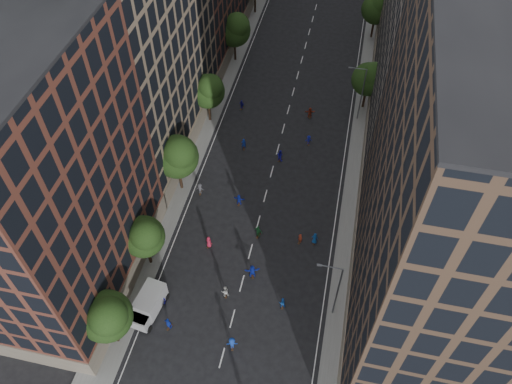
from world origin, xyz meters
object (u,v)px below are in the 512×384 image
Objects in this scene: streetlamp_far at (361,92)px; streetlamp_near at (336,289)px; cargo_van at (148,304)px; skater_0 at (162,299)px; skater_2 at (282,303)px.

streetlamp_near is at bearing -90.00° from streetlamp_far.
cargo_van is 1.72m from skater_0.
streetlamp_far is 40.47m from skater_0.
streetlamp_near is at bearing 170.58° from skater_2.
streetlamp_far is 5.53× the size of skater_0.
cargo_van is at bearing -117.74° from streetlamp_far.
streetlamp_near is at bearing 19.62° from cargo_van.
cargo_van reaches higher than skater_0.
streetlamp_far is at bearing 90.00° from streetlamp_near.
streetlamp_far is (0.00, 33.00, 0.00)m from streetlamp_near.
skater_0 is 1.04× the size of skater_2.
streetlamp_far is at bearing 70.29° from cargo_van.
streetlamp_far is 41.96m from cargo_van.
skater_0 is at bearing -2.87° from skater_2.
streetlamp_near is 5.77× the size of skater_2.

